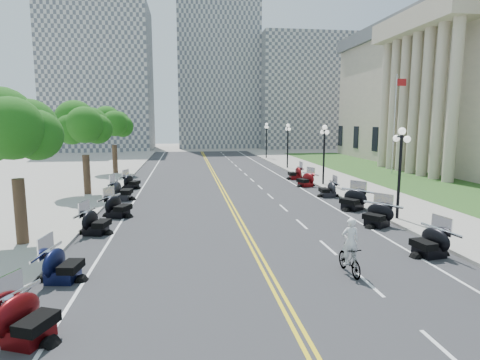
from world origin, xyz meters
name	(u,v)px	position (x,y,z in m)	size (l,w,h in m)	color
ground	(255,251)	(0.00, 0.00, 0.00)	(160.00, 160.00, 0.00)	gray
road	(230,203)	(0.00, 10.00, 0.00)	(16.00, 90.00, 0.01)	#333335
centerline_yellow_a	(228,203)	(-0.12, 10.00, 0.01)	(0.12, 90.00, 0.00)	yellow
centerline_yellow_b	(231,203)	(0.12, 10.00, 0.01)	(0.12, 90.00, 0.00)	yellow
edge_line_north	(322,200)	(6.40, 10.00, 0.01)	(0.12, 90.00, 0.00)	white
edge_line_south	(131,206)	(-6.40, 10.00, 0.01)	(0.12, 90.00, 0.00)	white
lane_dash_4	(446,352)	(3.20, -8.00, 0.01)	(0.12, 2.00, 0.00)	white
lane_dash_5	(370,284)	(3.20, -4.00, 0.01)	(0.12, 2.00, 0.00)	white
lane_dash_6	(328,247)	(3.20, 0.00, 0.01)	(0.12, 2.00, 0.00)	white
lane_dash_7	(302,224)	(3.20, 4.00, 0.01)	(0.12, 2.00, 0.00)	white
lane_dash_8	(283,208)	(3.20, 8.00, 0.01)	(0.12, 2.00, 0.00)	white
lane_dash_9	(270,196)	(3.20, 12.00, 0.01)	(0.12, 2.00, 0.00)	white
lane_dash_10	(260,187)	(3.20, 16.00, 0.01)	(0.12, 2.00, 0.00)	white
lane_dash_11	(252,180)	(3.20, 20.00, 0.01)	(0.12, 2.00, 0.00)	white
lane_dash_12	(246,174)	(3.20, 24.00, 0.01)	(0.12, 2.00, 0.00)	white
lane_dash_13	(240,170)	(3.20, 28.00, 0.01)	(0.12, 2.00, 0.00)	white
lane_dash_14	(236,166)	(3.20, 32.00, 0.01)	(0.12, 2.00, 0.00)	white
lane_dash_15	(232,162)	(3.20, 36.00, 0.01)	(0.12, 2.00, 0.00)	white
lane_dash_16	(229,159)	(3.20, 40.00, 0.01)	(0.12, 2.00, 0.00)	white
lane_dash_17	(226,157)	(3.20, 44.00, 0.01)	(0.12, 2.00, 0.00)	white
lane_dash_18	(223,155)	(3.20, 48.00, 0.01)	(0.12, 2.00, 0.00)	white
lane_dash_19	(221,153)	(3.20, 52.00, 0.01)	(0.12, 2.00, 0.00)	white
sidewalk_north	(378,198)	(10.50, 10.00, 0.07)	(5.00, 90.00, 0.15)	#9E9991
sidewalk_south	(65,206)	(-10.50, 10.00, 0.07)	(5.00, 90.00, 0.15)	#9E9991
lawn	(408,180)	(17.50, 18.00, 0.05)	(9.00, 60.00, 0.10)	#356023
distant_block_a	(101,79)	(-18.00, 62.00, 13.00)	(18.00, 14.00, 26.00)	gray
distant_block_b	(218,73)	(4.00, 68.00, 15.00)	(16.00, 12.00, 30.00)	gray
distant_block_c	(307,93)	(22.00, 65.00, 11.00)	(20.00, 14.00, 22.00)	gray
street_lamp_2	(399,174)	(8.60, 4.00, 2.60)	(0.50, 1.20, 4.90)	black
street_lamp_3	(324,155)	(8.60, 16.00, 2.60)	(0.50, 1.20, 4.90)	black
street_lamp_4	(288,146)	(8.60, 28.00, 2.60)	(0.50, 1.20, 4.90)	black
street_lamp_5	(266,141)	(8.60, 40.00, 2.60)	(0.50, 1.20, 4.90)	black
flagpole	(394,125)	(18.00, 22.00, 5.00)	(1.10, 0.20, 10.00)	silver
tree_2	(14,138)	(-10.00, 2.00, 4.75)	(4.80, 4.80, 9.20)	#235619
tree_3	(84,131)	(-10.00, 14.00, 4.75)	(4.80, 4.80, 9.20)	#235619
tree_4	(114,128)	(-10.00, 26.00, 4.75)	(4.80, 4.80, 9.20)	#235619
motorcycle_n_5	(430,241)	(6.87, -1.62, 0.66)	(1.89, 1.89, 1.32)	black
motorcycle_n_6	(377,214)	(6.96, 3.06, 0.68)	(1.93, 1.93, 1.35)	black
motorcycle_n_7	(353,198)	(7.29, 6.96, 0.71)	(2.03, 2.03, 1.42)	black
motorcycle_n_8	(328,188)	(7.27, 11.21, 0.63)	(1.79, 1.79, 1.25)	black
motorcycle_n_9	(306,179)	(7.01, 15.84, 0.65)	(1.85, 1.85, 1.29)	#590A0C
motorcycle_n_10	(295,172)	(7.27, 19.95, 0.67)	(1.91, 1.91, 1.33)	#590A0C
motorcycle_s_4	(26,316)	(-6.86, -6.16, 0.68)	(1.94, 1.94, 1.36)	#590A0C
motorcycle_s_5	(62,263)	(-7.12, -2.26, 0.65)	(1.86, 1.86, 1.30)	black
motorcycle_s_6	(96,221)	(-7.24, 3.55, 0.66)	(1.89, 1.89, 1.32)	black
motorcycle_s_7	(118,205)	(-6.73, 6.99, 0.69)	(1.98, 1.98, 1.39)	black
motorcycle_s_8	(122,190)	(-7.28, 11.98, 0.74)	(2.12, 2.12, 1.49)	black
motorcycle_s_9	(131,181)	(-7.22, 16.74, 0.62)	(1.78, 1.78, 1.24)	black
bicycle	(349,260)	(2.89, -2.99, 0.53)	(0.50, 1.77, 1.07)	#A51414
cyclist_rider	(351,222)	(2.89, -2.99, 1.93)	(0.63, 0.41, 1.72)	silver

